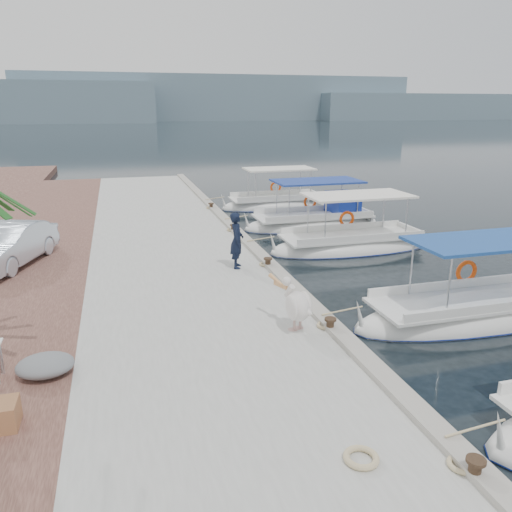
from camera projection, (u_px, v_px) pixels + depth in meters
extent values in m
plane|color=black|center=(293.00, 297.00, 15.10)|extent=(400.00, 400.00, 0.00)
cube|color=#A4A59F|center=(174.00, 252.00, 18.88)|extent=(6.00, 40.00, 0.50)
cube|color=#9B9689|center=(245.00, 239.00, 19.50)|extent=(0.44, 40.00, 0.12)
cube|color=brown|center=(32.00, 263.00, 17.59)|extent=(4.00, 40.00, 0.50)
cube|color=slate|center=(218.00, 99.00, 216.59)|extent=(160.00, 40.00, 18.00)
cube|color=slate|center=(431.00, 107.00, 234.06)|extent=(120.00, 40.00, 11.00)
ellipsoid|color=white|center=(478.00, 317.00, 13.53)|extent=(7.36, 2.16, 1.30)
ellipsoid|color=navy|center=(478.00, 318.00, 13.54)|extent=(7.40, 2.20, 0.22)
cube|color=white|center=(480.00, 300.00, 13.39)|extent=(6.04, 1.86, 0.08)
cube|color=#1E4997|center=(494.00, 241.00, 12.96)|extent=(4.42, 1.99, 0.08)
cylinder|color=silver|center=(449.00, 288.00, 11.98)|extent=(0.05, 0.05, 1.60)
torus|color=#F34C0C|center=(466.00, 271.00, 14.28)|extent=(0.68, 0.12, 0.68)
ellipsoid|color=white|center=(351.00, 248.00, 20.15)|extent=(6.86, 2.34, 1.30)
ellipsoid|color=navy|center=(351.00, 248.00, 20.16)|extent=(6.89, 2.39, 0.22)
cube|color=white|center=(351.00, 236.00, 20.01)|extent=(5.62, 2.02, 0.08)
cube|color=white|center=(358.00, 195.00, 19.58)|extent=(4.11, 2.16, 0.08)
cylinder|color=silver|center=(325.00, 224.00, 18.57)|extent=(0.05, 0.05, 1.60)
torus|color=#F34C0C|center=(347.00, 219.00, 20.99)|extent=(0.68, 0.12, 0.68)
ellipsoid|color=white|center=(312.00, 226.00, 23.89)|extent=(6.77, 2.41, 1.30)
ellipsoid|color=navy|center=(312.00, 226.00, 23.90)|extent=(6.81, 2.46, 0.22)
cube|color=white|center=(313.00, 216.00, 23.75)|extent=(5.55, 2.07, 0.08)
cube|color=navy|center=(317.00, 181.00, 23.32)|extent=(4.06, 2.22, 0.08)
cylinder|color=silver|center=(289.00, 204.00, 22.29)|extent=(0.05, 0.05, 1.60)
torus|color=#F34C0C|center=(310.00, 202.00, 24.75)|extent=(0.68, 0.12, 0.68)
cube|color=navy|center=(343.00, 203.00, 23.98)|extent=(1.20, 1.69, 1.00)
ellipsoid|color=white|center=(276.00, 207.00, 28.53)|extent=(6.36, 2.19, 1.30)
ellipsoid|color=navy|center=(276.00, 207.00, 28.53)|extent=(6.39, 2.24, 0.22)
cube|color=white|center=(276.00, 198.00, 28.38)|extent=(5.22, 1.88, 0.08)
cube|color=white|center=(279.00, 169.00, 27.95)|extent=(3.82, 2.02, 0.08)
cylinder|color=silver|center=(256.00, 187.00, 27.03)|extent=(0.05, 0.05, 1.60)
torus|color=#F34C0C|center=(276.00, 187.00, 29.29)|extent=(0.68, 0.12, 0.68)
cylinder|color=black|center=(475.00, 470.00, 6.98)|extent=(0.18, 0.18, 0.30)
cylinder|color=black|center=(476.00, 461.00, 6.94)|extent=(0.28, 0.28, 0.05)
cylinder|color=black|center=(330.00, 325.00, 11.60)|extent=(0.18, 0.18, 0.30)
cylinder|color=black|center=(330.00, 319.00, 11.56)|extent=(0.28, 0.28, 0.05)
cylinder|color=black|center=(268.00, 263.00, 16.21)|extent=(0.18, 0.18, 0.30)
cylinder|color=black|center=(268.00, 259.00, 16.17)|extent=(0.28, 0.28, 0.05)
cylinder|color=black|center=(233.00, 228.00, 20.83)|extent=(0.18, 0.18, 0.30)
cylinder|color=black|center=(233.00, 225.00, 20.78)|extent=(0.28, 0.28, 0.05)
cylinder|color=black|center=(211.00, 206.00, 25.44)|extent=(0.18, 0.18, 0.30)
cylinder|color=black|center=(211.00, 204.00, 25.40)|extent=(0.28, 0.28, 0.05)
cylinder|color=tan|center=(294.00, 323.00, 11.63)|extent=(0.06, 0.06, 0.36)
cylinder|color=tan|center=(300.00, 321.00, 11.74)|extent=(0.06, 0.06, 0.36)
ellipsoid|color=silver|center=(298.00, 306.00, 11.57)|extent=(0.78, 0.99, 0.68)
cylinder|color=silver|center=(289.00, 291.00, 11.73)|extent=(0.24, 0.34, 0.36)
sphere|color=silver|center=(287.00, 281.00, 11.75)|extent=(0.22, 0.22, 0.22)
cone|color=#EAA566|center=(278.00, 281.00, 12.05)|extent=(0.33, 0.66, 0.26)
imported|color=black|center=(237.00, 240.00, 16.02)|extent=(0.59, 0.75, 1.82)
imported|color=silver|center=(10.00, 245.00, 16.34)|extent=(2.73, 4.38, 1.36)
cube|color=brown|center=(0.00, 415.00, 8.10)|extent=(0.55, 0.55, 0.44)
ellipsoid|color=slate|center=(45.00, 365.00, 9.70)|extent=(1.10, 0.90, 0.40)
cylinder|color=silver|center=(1.00, 357.00, 9.69)|extent=(0.06, 0.06, 0.70)
torus|color=#C6B284|center=(361.00, 458.00, 7.37)|extent=(0.54, 0.54, 0.10)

